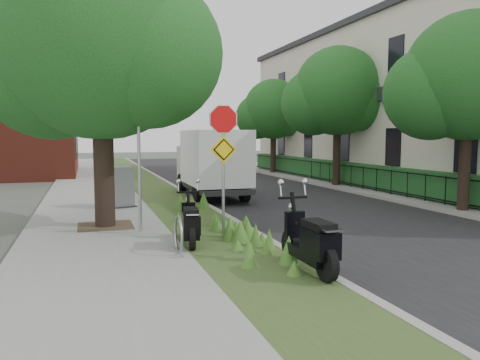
# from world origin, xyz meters

# --- Properties ---
(ground) EXTENTS (120.00, 120.00, 0.00)m
(ground) POSITION_xyz_m (0.00, 0.00, 0.00)
(ground) COLOR #4C5147
(ground) RESTS_ON ground
(sidewalk_near) EXTENTS (3.50, 60.00, 0.12)m
(sidewalk_near) POSITION_xyz_m (-4.25, 10.00, 0.06)
(sidewalk_near) COLOR gray
(sidewalk_near) RESTS_ON ground
(verge) EXTENTS (2.00, 60.00, 0.12)m
(verge) POSITION_xyz_m (-1.50, 10.00, 0.06)
(verge) COLOR #344D21
(verge) RESTS_ON ground
(kerb_near) EXTENTS (0.20, 60.00, 0.13)m
(kerb_near) POSITION_xyz_m (-0.50, 10.00, 0.07)
(kerb_near) COLOR #9E9991
(kerb_near) RESTS_ON ground
(road) EXTENTS (7.00, 60.00, 0.01)m
(road) POSITION_xyz_m (3.00, 10.00, 0.01)
(road) COLOR black
(road) RESTS_ON ground
(kerb_far) EXTENTS (0.20, 60.00, 0.13)m
(kerb_far) POSITION_xyz_m (6.50, 10.00, 0.07)
(kerb_far) COLOR #9E9991
(kerb_far) RESTS_ON ground
(footpath_far) EXTENTS (3.20, 60.00, 0.12)m
(footpath_far) POSITION_xyz_m (8.20, 10.00, 0.06)
(footpath_far) COLOR gray
(footpath_far) RESTS_ON ground
(street_tree_main) EXTENTS (6.21, 5.54, 7.66)m
(street_tree_main) POSITION_xyz_m (-4.08, 2.86, 4.80)
(street_tree_main) COLOR black
(street_tree_main) RESTS_ON ground
(bare_post) EXTENTS (0.08, 0.08, 4.00)m
(bare_post) POSITION_xyz_m (-3.20, 1.80, 2.12)
(bare_post) COLOR #A5A8AD
(bare_post) RESTS_ON ground
(bike_hoop) EXTENTS (0.06, 0.78, 0.77)m
(bike_hoop) POSITION_xyz_m (-2.70, -0.60, 0.50)
(bike_hoop) COLOR #A5A8AD
(bike_hoop) RESTS_ON ground
(sign_assembly) EXTENTS (0.94, 0.08, 3.22)m
(sign_assembly) POSITION_xyz_m (-1.40, 0.58, 2.33)
(sign_assembly) COLOR #A5A8AD
(sign_assembly) RESTS_ON ground
(fence_far) EXTENTS (0.04, 24.00, 1.00)m
(fence_far) POSITION_xyz_m (7.20, 10.00, 0.67)
(fence_far) COLOR black
(fence_far) RESTS_ON ground
(hedge_far) EXTENTS (1.00, 24.00, 1.10)m
(hedge_far) POSITION_xyz_m (7.90, 10.00, 0.67)
(hedge_far) COLOR #1A481E
(hedge_far) RESTS_ON footpath_far
(terrace_houses) EXTENTS (7.40, 26.40, 8.20)m
(terrace_houses) POSITION_xyz_m (11.49, 10.00, 4.16)
(terrace_houses) COLOR beige
(terrace_houses) RESTS_ON ground
(far_tree_a) EXTENTS (4.60, 4.10, 6.22)m
(far_tree_a) POSITION_xyz_m (6.94, 2.05, 4.13)
(far_tree_a) COLOR black
(far_tree_a) RESTS_ON ground
(far_tree_b) EXTENTS (4.83, 4.31, 6.56)m
(far_tree_b) POSITION_xyz_m (6.94, 10.05, 4.37)
(far_tree_b) COLOR black
(far_tree_b) RESTS_ON ground
(far_tree_c) EXTENTS (4.37, 3.89, 5.93)m
(far_tree_c) POSITION_xyz_m (6.94, 18.04, 3.95)
(far_tree_c) COLOR black
(far_tree_c) RESTS_ON ground
(scooter_near) EXTENTS (0.52, 1.74, 0.83)m
(scooter_near) POSITION_xyz_m (-2.33, -0.04, 0.52)
(scooter_near) COLOR black
(scooter_near) RESTS_ON ground
(scooter_far) EXTENTS (0.41, 1.98, 0.95)m
(scooter_far) POSITION_xyz_m (-0.76, -2.74, 0.58)
(scooter_far) COLOR black
(scooter_far) RESTS_ON ground
(box_truck) EXTENTS (2.12, 5.10, 2.29)m
(box_truck) POSITION_xyz_m (0.30, 8.01, 1.49)
(box_truck) COLOR #262628
(box_truck) RESTS_ON ground
(utility_cabinet) EXTENTS (1.16, 0.94, 1.35)m
(utility_cabinet) POSITION_xyz_m (-3.44, 6.03, 0.77)
(utility_cabinet) COLOR #262628
(utility_cabinet) RESTS_ON ground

